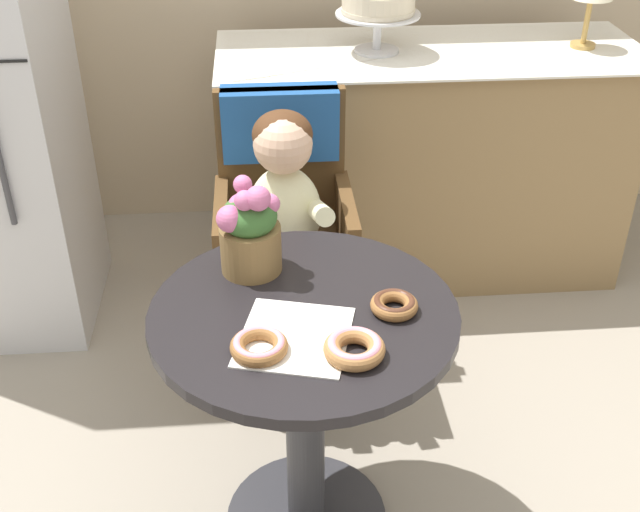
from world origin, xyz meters
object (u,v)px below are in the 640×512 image
cafe_table (305,380)px  donut_mid (354,348)px  flower_vase (250,229)px  donut_side (394,304)px  donut_front (259,345)px  seated_child (285,209)px  wicker_chair (283,196)px  tiered_cake_stand (378,1)px

cafe_table → donut_mid: (0.10, -0.17, 0.23)m
flower_vase → donut_side: bearing=-31.9°
cafe_table → donut_mid: donut_mid is taller
cafe_table → donut_front: (-0.10, -0.15, 0.23)m
donut_front → flower_vase: (-0.01, 0.33, 0.10)m
donut_front → donut_mid: (0.20, -0.03, 0.00)m
seated_child → flower_vase: 0.42m
donut_side → flower_vase: bearing=148.1°
cafe_table → wicker_chair: wicker_chair is taller
wicker_chair → seated_child: size_ratio=1.31×
donut_front → flower_vase: bearing=92.4°
seated_child → donut_mid: 0.75m
donut_mid → donut_side: (0.11, 0.15, -0.00)m
donut_front → flower_vase: 0.34m
cafe_table → donut_side: donut_side is taller
flower_vase → tiered_cake_stand: tiered_cake_stand is taller
seated_child → tiered_cake_stand: 0.92m
wicker_chair → donut_side: (0.23, -0.74, 0.10)m
seated_child → flower_vase: flower_vase is taller
seated_child → donut_front: seated_child is taller
seated_child → flower_vase: size_ratio=2.95×
seated_child → donut_mid: bearing=-81.0°
flower_vase → cafe_table: bearing=-57.0°
cafe_table → wicker_chair: bearing=91.6°
tiered_cake_stand → cafe_table: bearing=-105.0°
tiered_cake_stand → donut_mid: bearing=-99.7°
donut_mid → flower_vase: size_ratio=0.54×
wicker_chair → donut_front: (-0.08, -0.86, 0.10)m
donut_front → tiered_cake_stand: size_ratio=0.42×
flower_vase → tiered_cake_stand: size_ratio=0.82×
seated_child → cafe_table: bearing=-88.0°
donut_side → flower_vase: 0.39m
seated_child → flower_vase: (-0.10, -0.38, 0.16)m
donut_mid → wicker_chair: bearing=97.4°
donut_front → donut_mid: bearing=-7.9°
donut_side → wicker_chair: bearing=107.1°
donut_front → donut_side: (0.31, 0.13, -0.00)m
donut_mid → tiered_cake_stand: 1.53m
seated_child → donut_front: bearing=-96.8°
cafe_table → seated_child: (-0.02, 0.56, 0.17)m
wicker_chair → tiered_cake_stand: tiered_cake_stand is taller
seated_child → tiered_cake_stand: (0.37, 0.74, 0.40)m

